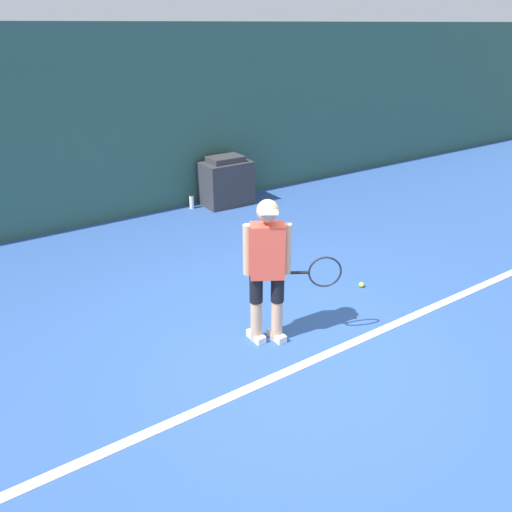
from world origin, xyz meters
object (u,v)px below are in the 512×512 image
(covered_chair, at_px, (226,182))
(water_bottle, at_px, (192,202))
(tennis_player, at_px, (269,267))
(tennis_ball, at_px, (362,285))

(covered_chair, distance_m, water_bottle, 0.74)
(tennis_player, xyz_separation_m, tennis_ball, (1.67, 0.29, -0.84))
(tennis_player, bearing_deg, tennis_ball, 40.42)
(tennis_player, xyz_separation_m, water_bottle, (1.24, 4.21, -0.75))
(tennis_ball, xyz_separation_m, water_bottle, (-0.43, 3.92, 0.08))
(water_bottle, bearing_deg, tennis_ball, -83.76)
(tennis_player, bearing_deg, covered_chair, 95.60)
(tennis_player, distance_m, tennis_ball, 1.89)
(tennis_ball, distance_m, covered_chair, 3.82)
(tennis_ball, bearing_deg, tennis_player, -170.27)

